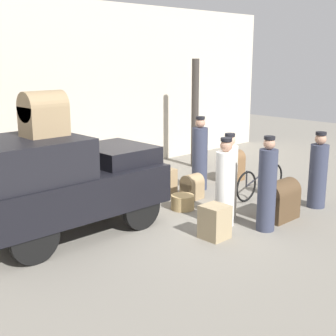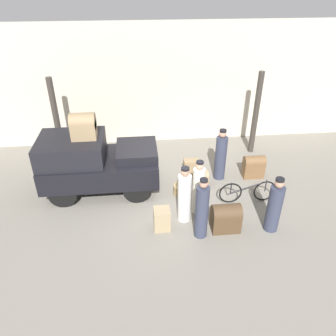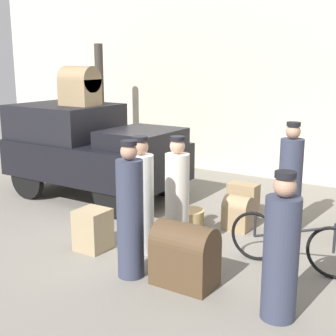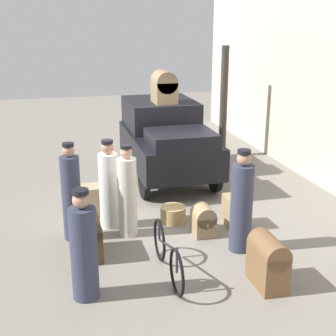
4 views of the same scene
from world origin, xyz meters
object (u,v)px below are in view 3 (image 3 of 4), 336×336
(suitcase_black_upright, at_px, (93,230))
(trunk_on_truck_roof, at_px, (79,86))
(truck, at_px, (90,147))
(porter_standing_middle, at_px, (141,200))
(trunk_large_brown, at_px, (238,212))
(bicycle, at_px, (292,243))
(trunk_wicker_pale, at_px, (243,200))
(suitcase_small_leather, at_px, (185,254))
(porter_lifting_near_truck, at_px, (130,215))
(conductor_in_dark_uniform, at_px, (281,253))
(porter_carrying_trunk, at_px, (177,200))
(wicker_basket, at_px, (189,219))
(porter_with_bicycle, at_px, (290,182))

(suitcase_black_upright, relative_size, trunk_on_truck_roof, 0.79)
(truck, distance_m, porter_standing_middle, 3.03)
(trunk_large_brown, bearing_deg, trunk_on_truck_roof, 177.64)
(bicycle, height_order, trunk_wicker_pale, bicycle)
(porter_standing_middle, bearing_deg, truck, 145.34)
(suitcase_small_leather, bearing_deg, trunk_wicker_pale, 99.39)
(porter_lifting_near_truck, relative_size, suitcase_black_upright, 2.93)
(trunk_large_brown, distance_m, suitcase_black_upright, 2.36)
(conductor_in_dark_uniform, relative_size, trunk_on_truck_roof, 2.12)
(truck, height_order, conductor_in_dark_uniform, truck)
(bicycle, distance_m, porter_standing_middle, 2.12)
(bicycle, bearing_deg, porter_carrying_trunk, -167.96)
(truck, relative_size, trunk_on_truck_roof, 4.57)
(wicker_basket, bearing_deg, trunk_large_brown, 28.96)
(porter_carrying_trunk, bearing_deg, conductor_in_dark_uniform, -26.56)
(wicker_basket, relative_size, conductor_in_dark_uniform, 0.30)
(trunk_large_brown, xyz_separation_m, suitcase_black_upright, (-1.42, -1.88, 0.02))
(suitcase_small_leather, distance_m, trunk_on_truck_roof, 4.70)
(wicker_basket, relative_size, porter_lifting_near_truck, 0.28)
(porter_lifting_near_truck, relative_size, trunk_wicker_pale, 3.01)
(wicker_basket, height_order, porter_lifting_near_truck, porter_lifting_near_truck)
(suitcase_small_leather, height_order, trunk_large_brown, suitcase_small_leather)
(porter_standing_middle, distance_m, suitcase_black_upright, 0.85)
(suitcase_black_upright, height_order, trunk_on_truck_roof, trunk_on_truck_roof)
(trunk_large_brown, bearing_deg, suitcase_small_leather, -83.15)
(porter_carrying_trunk, bearing_deg, trunk_on_truck_roof, 155.05)
(porter_standing_middle, height_order, trunk_on_truck_roof, trunk_on_truck_roof)
(porter_with_bicycle, height_order, conductor_in_dark_uniform, porter_with_bicycle)
(porter_with_bicycle, bearing_deg, bicycle, -69.54)
(conductor_in_dark_uniform, bearing_deg, trunk_large_brown, 123.58)
(porter_carrying_trunk, relative_size, porter_with_bicycle, 0.96)
(porter_standing_middle, xyz_separation_m, trunk_on_truck_roof, (-2.68, 1.72, 1.42))
(porter_carrying_trunk, distance_m, suitcase_black_upright, 1.30)
(trunk_large_brown, bearing_deg, porter_carrying_trunk, -104.96)
(porter_carrying_trunk, bearing_deg, suitcase_small_leather, -53.00)
(porter_carrying_trunk, height_order, suitcase_black_upright, porter_carrying_trunk)
(conductor_in_dark_uniform, bearing_deg, porter_with_bicycle, 106.54)
(truck, xyz_separation_m, porter_carrying_trunk, (2.91, -1.45, -0.23))
(bicycle, bearing_deg, conductor_in_dark_uniform, -78.03)
(wicker_basket, relative_size, trunk_wicker_pale, 0.84)
(trunk_wicker_pale, bearing_deg, wicker_basket, -114.77)
(truck, xyz_separation_m, suitcase_small_leather, (3.51, -2.25, -0.60))
(trunk_large_brown, xyz_separation_m, trunk_on_truck_roof, (-3.46, 0.14, 1.90))
(porter_lifting_near_truck, relative_size, porter_standing_middle, 1.05)
(porter_with_bicycle, distance_m, suitcase_black_upright, 3.16)
(truck, height_order, porter_with_bicycle, truck)
(bicycle, xyz_separation_m, wicker_basket, (-1.89, 0.60, -0.20))
(trunk_large_brown, height_order, trunk_on_truck_roof, trunk_on_truck_roof)
(porter_standing_middle, relative_size, trunk_on_truck_roof, 2.21)
(bicycle, height_order, porter_standing_middle, porter_standing_middle)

